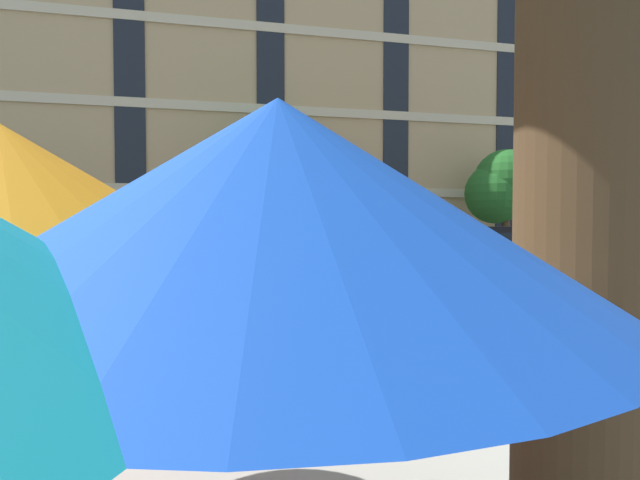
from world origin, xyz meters
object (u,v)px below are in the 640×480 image
at_px(pickup_gray, 96,255).
at_px(street_tree_middle, 269,170).
at_px(sedan_black, 499,252).
at_px(pickup_red, 330,252).
at_px(street_tree_right, 501,187).

xyz_separation_m(pickup_gray, street_tree_middle, (5.22, 3.75, 2.80)).
distance_m(pickup_gray, sedan_black, 12.27).
bearing_deg(street_tree_middle, pickup_gray, -144.29).
distance_m(pickup_red, sedan_black, 5.67).
distance_m(pickup_gray, pickup_red, 6.60).
relative_size(sedan_black, street_tree_right, 0.91).
bearing_deg(sedan_black, street_tree_middle, 151.97).
bearing_deg(pickup_gray, pickup_red, 0.00).
bearing_deg(street_tree_right, sedan_black, -123.50).
xyz_separation_m(pickup_red, street_tree_middle, (-1.38, 3.75, 2.80)).
xyz_separation_m(pickup_gray, street_tree_right, (14.42, 3.25, 2.30)).
bearing_deg(sedan_black, street_tree_right, 56.50).
bearing_deg(pickup_red, street_tree_middle, 110.13).
xyz_separation_m(pickup_red, sedan_black, (5.67, -0.00, -0.08)).
relative_size(pickup_gray, sedan_black, 1.16).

